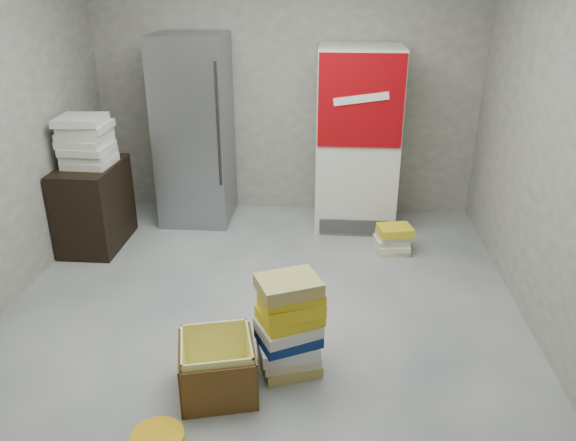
% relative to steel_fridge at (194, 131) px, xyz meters
% --- Properties ---
extents(ground, '(5.00, 5.00, 0.00)m').
position_rel_steel_fridge_xyz_m(ground, '(0.90, -2.13, -0.95)').
color(ground, '#AFB0AB').
rests_on(ground, ground).
extents(room_shell, '(4.04, 5.04, 2.82)m').
position_rel_steel_fridge_xyz_m(room_shell, '(0.90, -2.13, 0.85)').
color(room_shell, '#AAA299').
rests_on(room_shell, ground).
extents(steel_fridge, '(0.70, 0.72, 1.90)m').
position_rel_steel_fridge_xyz_m(steel_fridge, '(0.00, 0.00, 0.00)').
color(steel_fridge, gray).
rests_on(steel_fridge, ground).
extents(coke_cooler, '(0.80, 0.73, 1.80)m').
position_rel_steel_fridge_xyz_m(coke_cooler, '(1.65, -0.01, -0.05)').
color(coke_cooler, silver).
rests_on(coke_cooler, ground).
extents(wood_shelf, '(0.50, 0.80, 0.80)m').
position_rel_steel_fridge_xyz_m(wood_shelf, '(-0.83, -0.73, -0.55)').
color(wood_shelf, black).
rests_on(wood_shelf, ground).
extents(supply_box_stack, '(0.45, 0.44, 0.45)m').
position_rel_steel_fridge_xyz_m(supply_box_stack, '(-0.82, -0.73, 0.08)').
color(supply_box_stack, silver).
rests_on(supply_box_stack, wood_shelf).
extents(phonebook_stack_main, '(0.47, 0.45, 0.70)m').
position_rel_steel_fridge_xyz_m(phonebook_stack_main, '(1.17, -2.50, -0.60)').
color(phonebook_stack_main, tan).
rests_on(phonebook_stack_main, ground).
extents(phonebook_stack_side, '(0.37, 0.33, 0.27)m').
position_rel_steel_fridge_xyz_m(phonebook_stack_side, '(2.00, -0.68, -0.82)').
color(phonebook_stack_side, beige).
rests_on(phonebook_stack_side, ground).
extents(cardboard_box, '(0.56, 0.56, 0.37)m').
position_rel_steel_fridge_xyz_m(cardboard_box, '(0.74, -2.73, -0.80)').
color(cardboard_box, yellow).
rests_on(cardboard_box, ground).
extents(bucket_lid, '(0.35, 0.35, 0.08)m').
position_rel_steel_fridge_xyz_m(bucket_lid, '(0.49, -3.21, -0.91)').
color(bucket_lid, '#ECA310').
rests_on(bucket_lid, ground).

